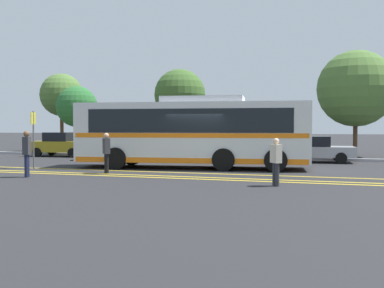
{
  "coord_description": "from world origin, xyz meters",
  "views": [
    {
      "loc": [
        5.77,
        -19.71,
        1.92
      ],
      "look_at": [
        -0.48,
        0.36,
        1.13
      ],
      "focal_mm": 42.0,
      "sensor_mm": 36.0,
      "label": 1
    }
  ],
  "objects": [
    {
      "name": "tree_1",
      "position": [
        -4.35,
        9.92,
        4.17
      ],
      "size": [
        3.56,
        3.56,
        5.96
      ],
      "color": "#513823",
      "rests_on": "ground_plane"
    },
    {
      "name": "pedestrian_2",
      "position": [
        -5.4,
        -5.19,
        1.02
      ],
      "size": [
        0.36,
        0.47,
        1.78
      ],
      "rotation": [
        0.0,
        0.0,
        5.09
      ],
      "color": "#191E38",
      "rests_on": "ground_plane"
    },
    {
      "name": "pedestrian_1",
      "position": [
        4.05,
        -4.97,
        0.88
      ],
      "size": [
        0.42,
        0.47,
        1.57
      ],
      "rotation": [
        0.0,
        0.0,
        2.19
      ],
      "color": "#2D2D33",
      "rests_on": "ground_plane"
    },
    {
      "name": "ground_plane",
      "position": [
        0.0,
        0.0,
        0.0
      ],
      "size": [
        220.0,
        220.0,
        0.0
      ],
      "primitive_type": "plane",
      "color": "#262628"
    },
    {
      "name": "tree_3",
      "position": [
        7.24,
        11.28,
        4.42
      ],
      "size": [
        4.94,
        4.94,
        6.89
      ],
      "color": "#513823",
      "rests_on": "ground_plane"
    },
    {
      "name": "tree_0",
      "position": [
        -11.84,
        8.82,
        3.4
      ],
      "size": [
        2.96,
        2.96,
        4.89
      ],
      "color": "#513823",
      "rests_on": "ground_plane"
    },
    {
      "name": "tree_2",
      "position": [
        -14.73,
        11.28,
        4.47
      ],
      "size": [
        3.37,
        3.37,
        6.17
      ],
      "color": "#513823",
      "rests_on": "ground_plane"
    },
    {
      "name": "lane_strip_1",
      "position": [
        -0.48,
        -3.23,
        0.0
      ],
      "size": [
        30.7,
        0.2,
        0.01
      ],
      "primitive_type": "cube",
      "rotation": [
        0.0,
        0.0,
        1.57
      ],
      "color": "gold",
      "rests_on": "ground_plane"
    },
    {
      "name": "pedestrian_0",
      "position": [
        -3.16,
        -3.02,
        0.96
      ],
      "size": [
        0.45,
        0.46,
        1.68
      ],
      "rotation": [
        0.0,
        0.0,
        2.32
      ],
      "color": "black",
      "rests_on": "ground_plane"
    },
    {
      "name": "parked_car_1",
      "position": [
        -5.83,
        5.92,
        0.7
      ],
      "size": [
        4.6,
        2.05,
        1.37
      ],
      "rotation": [
        0.0,
        0.0,
        -1.57
      ],
      "color": "#4C3823",
      "rests_on": "ground_plane"
    },
    {
      "name": "parked_car_3",
      "position": [
        4.88,
        5.76,
        0.72
      ],
      "size": [
        4.31,
        2.28,
        1.43
      ],
      "rotation": [
        0.0,
        0.0,
        -1.5
      ],
      "color": "#9E9EA3",
      "rests_on": "ground_plane"
    },
    {
      "name": "bus_stop_sign",
      "position": [
        -7.53,
        -1.93,
        1.67
      ],
      "size": [
        0.08,
        0.4,
        2.67
      ],
      "rotation": [
        0.0,
        0.0,
        1.7
      ],
      "color": "#59595E",
      "rests_on": "ground_plane"
    },
    {
      "name": "lane_strip_2",
      "position": [
        -0.48,
        -3.85,
        0.0
      ],
      "size": [
        30.7,
        0.2,
        0.01
      ],
      "primitive_type": "cube",
      "rotation": [
        0.0,
        0.0,
        1.57
      ],
      "color": "gold",
      "rests_on": "ground_plane"
    },
    {
      "name": "curb_strip",
      "position": [
        -0.48,
        7.2,
        0.07
      ],
      "size": [
        38.7,
        0.36,
        0.15
      ],
      "primitive_type": "cube",
      "color": "#99999E",
      "rests_on": "ground_plane"
    },
    {
      "name": "lane_strip_0",
      "position": [
        -0.48,
        -1.84,
        0.0
      ],
      "size": [
        30.7,
        0.2,
        0.01
      ],
      "primitive_type": "cube",
      "rotation": [
        0.0,
        0.0,
        1.57
      ],
      "color": "gold",
      "rests_on": "ground_plane"
    },
    {
      "name": "transit_bus",
      "position": [
        -0.47,
        0.36,
        1.74
      ],
      "size": [
        11.21,
        3.88,
        3.33
      ],
      "rotation": [
        0.0,
        0.0,
        1.7
      ],
      "color": "silver",
      "rests_on": "ground_plane"
    },
    {
      "name": "parked_car_0",
      "position": [
        -11.21,
        5.88,
        0.78
      ],
      "size": [
        4.14,
        2.12,
        1.58
      ],
      "rotation": [
        0.0,
        0.0,
        -1.5
      ],
      "color": "olive",
      "rests_on": "ground_plane"
    },
    {
      "name": "parked_car_2",
      "position": [
        -0.07,
        5.78,
        0.8
      ],
      "size": [
        4.59,
        2.0,
        1.63
      ],
      "rotation": [
        0.0,
        0.0,
        1.64
      ],
      "color": "black",
      "rests_on": "ground_plane"
    }
  ]
}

